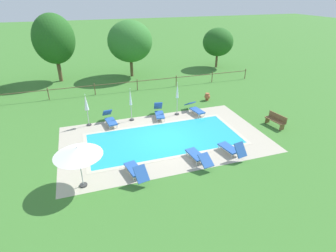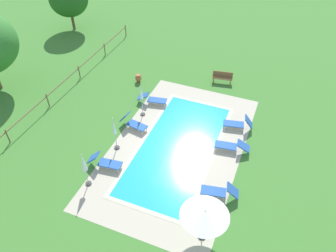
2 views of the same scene
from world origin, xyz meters
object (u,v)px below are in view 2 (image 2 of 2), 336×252
object	(u,v)px
wooden_bench_lawn_side	(222,77)
patio_umbrella_closed_row_mid_west	(142,95)
sun_lounger_north_near_steps	(105,162)
patio_umbrella_closed_row_centre	(84,165)
patio_umbrella_closed_row_west	(114,130)
patio_umbrella_open_foreground	(205,213)
sun_lounger_south_mid	(231,146)
terracotta_urn_near_fence	(138,78)
sun_lounger_north_mid	(238,123)
sun_lounger_south_near_corner	(153,99)
sun_lounger_north_end	(133,123)
sun_lounger_north_far	(219,191)

from	to	relation	value
wooden_bench_lawn_side	patio_umbrella_closed_row_mid_west	bearing A→B (deg)	145.52
sun_lounger_north_near_steps	patio_umbrella_closed_row_centre	world-z (taller)	patio_umbrella_closed_row_centre
patio_umbrella_closed_row_west	patio_umbrella_open_foreground	bearing A→B (deg)	-119.59
sun_lounger_south_mid	patio_umbrella_closed_row_west	bearing A→B (deg)	110.30
wooden_bench_lawn_side	terracotta_urn_near_fence	bearing A→B (deg)	111.20
sun_lounger_north_mid	patio_umbrella_closed_row_centre	size ratio (longest dim) A/B	0.83
sun_lounger_south_near_corner	sun_lounger_south_mid	xyz separation A→B (m)	(-2.48, -6.11, 0.00)
sun_lounger_north_mid	patio_umbrella_closed_row_mid_west	size ratio (longest dim) A/B	0.76
sun_lounger_north_near_steps	sun_lounger_south_near_corner	bearing A→B (deg)	-1.07
sun_lounger_south_near_corner	sun_lounger_south_mid	distance (m)	6.59
patio_umbrella_closed_row_centre	sun_lounger_north_near_steps	bearing A→B (deg)	-10.13
patio_umbrella_closed_row_west	patio_umbrella_closed_row_centre	xyz separation A→B (m)	(-2.98, 0.12, 0.07)
sun_lounger_north_mid	sun_lounger_south_near_corner	xyz separation A→B (m)	(0.38, 6.05, -0.04)
sun_lounger_north_end	wooden_bench_lawn_side	bearing A→B (deg)	-28.78
sun_lounger_north_near_steps	patio_umbrella_open_foreground	distance (m)	6.88
sun_lounger_north_end	wooden_bench_lawn_side	world-z (taller)	sun_lounger_north_end
sun_lounger_north_end	patio_umbrella_closed_row_mid_west	xyz separation A→B (m)	(1.40, 0.02, 1.20)
patio_umbrella_open_foreground	sun_lounger_north_end	bearing A→B (deg)	48.07
patio_umbrella_closed_row_mid_west	sun_lounger_south_near_corner	bearing A→B (deg)	-6.11
patio_umbrella_closed_row_centre	sun_lounger_north_end	bearing A→B (deg)	-2.81
sun_lounger_north_mid	sun_lounger_south_mid	distance (m)	2.10
sun_lounger_north_near_steps	sun_lounger_north_mid	distance (m)	8.61
patio_umbrella_open_foreground	terracotta_urn_near_fence	xyz separation A→B (m)	(10.57, 8.36, -1.58)
sun_lounger_north_mid	sun_lounger_south_mid	bearing A→B (deg)	-178.37
wooden_bench_lawn_side	sun_lounger_north_mid	bearing A→B (deg)	-154.44
sun_lounger_north_end	wooden_bench_lawn_side	distance (m)	8.15
patio_umbrella_closed_row_centre	patio_umbrella_closed_row_west	bearing A→B (deg)	-2.31
sun_lounger_north_near_steps	sun_lounger_north_mid	bearing A→B (deg)	-45.79
sun_lounger_south_near_corner	patio_umbrella_open_foreground	xyz separation A→B (m)	(-8.52, -6.24, 1.56)
sun_lounger_north_far	sun_lounger_south_near_corner	bearing A→B (deg)	46.70
patio_umbrella_closed_row_centre	sun_lounger_south_near_corner	bearing A→B (deg)	-2.74
sun_lounger_north_end	sun_lounger_south_mid	bearing A→B (deg)	-87.03
sun_lounger_north_far	patio_umbrella_closed_row_centre	bearing A→B (deg)	105.38
sun_lounger_south_near_corner	patio_umbrella_closed_row_mid_west	world-z (taller)	patio_umbrella_closed_row_mid_west
sun_lounger_north_far	sun_lounger_north_end	distance (m)	7.19
sun_lounger_north_near_steps	wooden_bench_lawn_side	world-z (taller)	sun_lounger_north_near_steps
sun_lounger_north_far	patio_umbrella_open_foreground	distance (m)	2.98
sun_lounger_south_near_corner	wooden_bench_lawn_side	xyz separation A→B (m)	(4.34, -3.80, 0.11)
patio_umbrella_open_foreground	patio_umbrella_closed_row_centre	bearing A→B (deg)	83.89
patio_umbrella_closed_row_centre	sun_lounger_south_mid	bearing A→B (deg)	-50.56
sun_lounger_north_end	patio_umbrella_open_foreground	bearing A→B (deg)	-131.93
patio_umbrella_closed_row_centre	wooden_bench_lawn_side	distance (m)	12.90
sun_lounger_north_mid	patio_umbrella_closed_row_west	world-z (taller)	patio_umbrella_closed_row_west
terracotta_urn_near_fence	sun_lounger_south_mid	bearing A→B (deg)	-118.77
wooden_bench_lawn_side	terracotta_urn_near_fence	world-z (taller)	wooden_bench_lawn_side
sun_lounger_north_far	sun_lounger_south_near_corner	distance (m)	8.70
patio_umbrella_closed_row_west	sun_lounger_north_near_steps	bearing A→B (deg)	-175.01
sun_lounger_north_far	patio_umbrella_closed_row_mid_west	xyz separation A→B (m)	(4.56, 6.48, 1.22)
wooden_bench_lawn_side	sun_lounger_south_near_corner	bearing A→B (deg)	138.84
sun_lounger_north_near_steps	sun_lounger_north_end	distance (m)	3.58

